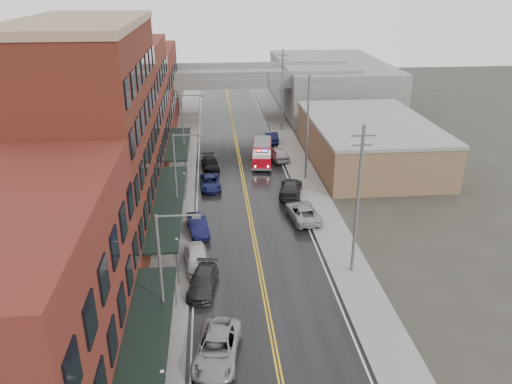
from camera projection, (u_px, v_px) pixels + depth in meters
road at (247, 198)px, 52.61m from camera, size 11.00×160.00×0.02m
sidewalk_left at (177, 200)px, 51.96m from camera, size 3.00×160.00×0.15m
sidewalk_right at (315, 195)px, 53.20m from camera, size 3.00×160.00×0.15m
curb_left at (193, 200)px, 52.10m from camera, size 0.30×160.00×0.15m
curb_right at (300, 196)px, 53.06m from camera, size 0.30×160.00×0.15m
brick_building_a at (24, 308)px, 25.33m from camera, size 9.00×18.00×12.00m
brick_building_b at (93, 140)px, 41.53m from camera, size 9.00×20.00×18.00m
brick_building_c at (126, 108)px, 58.13m from camera, size 9.00×15.00×15.00m
brick_building_far at (144, 90)px, 74.73m from camera, size 9.00×20.00×12.00m
tan_building at (368, 143)px, 62.13m from camera, size 14.00×22.00×5.00m
right_far_block at (330, 84)px, 89.16m from camera, size 18.00×30.00×8.00m
awning_0 at (145, 347)px, 27.01m from camera, size 2.60×16.00×3.09m
awning_1 at (169, 203)px, 44.39m from camera, size 2.60×18.00×3.09m
awning_2 at (178, 143)px, 60.40m from camera, size 2.60×13.00×3.09m
globe_lamp_0 at (163, 383)px, 25.54m from camera, size 0.44×0.44×3.12m
globe_lamp_1 at (177, 248)px, 38.35m from camera, size 0.44×0.44×3.12m
globe_lamp_2 at (184, 180)px, 51.16m from camera, size 0.44×0.44×3.12m
street_lamp_0 at (165, 272)px, 29.88m from camera, size 2.64×0.22×9.00m
street_lamp_1 at (178, 175)px, 44.52m from camera, size 2.64×0.22×9.00m
street_lamp_2 at (185, 127)px, 59.16m from camera, size 2.64×0.22×9.00m
utility_pole_0 at (358, 199)px, 37.01m from camera, size 1.80×0.24×12.00m
utility_pole_1 at (307, 126)px, 55.31m from camera, size 1.80×0.24×12.00m
utility_pole_2 at (282, 89)px, 73.61m from camera, size 1.80×0.24×12.00m
overpass at (231, 83)px, 79.52m from camera, size 40.00×10.00×7.50m
fire_truck at (262, 153)px, 62.11m from camera, size 3.54×7.32×2.59m
parked_car_left_2 at (217, 348)px, 30.20m from camera, size 3.45×5.90×1.54m
parked_car_left_3 at (203, 282)px, 36.95m from camera, size 2.67×4.99×1.37m
parked_car_left_4 at (197, 259)px, 39.80m from camera, size 2.39×4.86×1.59m
parked_car_left_5 at (198, 225)px, 45.31m from camera, size 2.28×4.74×1.50m
parked_car_left_6 at (210, 183)px, 54.96m from camera, size 2.47×4.90×1.33m
parked_car_left_7 at (210, 164)px, 60.44m from camera, size 2.36×4.91×1.38m
parked_car_right_0 at (303, 212)px, 47.79m from camera, size 3.10×5.75×1.53m
parked_car_right_1 at (291, 188)px, 53.23m from camera, size 3.45×5.90×1.61m
parked_car_right_2 at (278, 154)px, 63.50m from camera, size 2.85×5.11×1.64m
parked_car_right_3 at (272, 137)px, 70.44m from camera, size 1.62×4.52×1.48m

